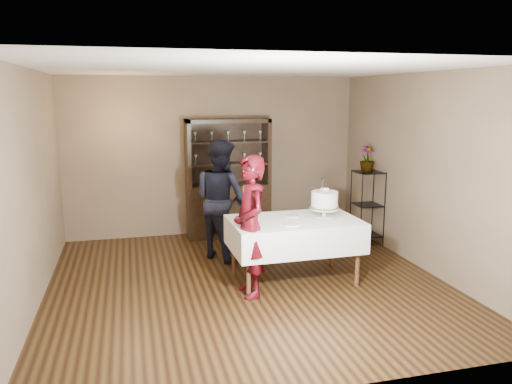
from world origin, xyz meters
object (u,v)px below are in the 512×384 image
(cake, at_px, (324,201))
(potted_plant, at_px, (367,159))
(china_hutch, at_px, (228,197))
(man, at_px, (221,199))
(plant_etagere, at_px, (367,205))
(woman, at_px, (250,226))
(cake_table, at_px, (294,234))

(cake, bearing_deg, potted_plant, 45.54)
(china_hutch, xyz_separation_m, man, (-0.34, -1.14, 0.22))
(plant_etagere, bearing_deg, man, -177.92)
(woman, height_order, cake, woman)
(cake_table, height_order, woman, woman)
(cake, bearing_deg, cake_table, -176.26)
(plant_etagere, height_order, cake_table, plant_etagere)
(plant_etagere, relative_size, man, 0.68)
(woman, height_order, man, man)
(china_hutch, height_order, woman, china_hutch)
(china_hutch, relative_size, cake, 3.74)
(cake, bearing_deg, man, 134.92)
(plant_etagere, bearing_deg, china_hutch, 153.17)
(plant_etagere, distance_m, woman, 2.82)
(plant_etagere, relative_size, woman, 0.70)
(plant_etagere, bearing_deg, potted_plant, -162.05)
(plant_etagere, relative_size, potted_plant, 2.88)
(potted_plant, bearing_deg, china_hutch, 152.34)
(plant_etagere, bearing_deg, cake, -135.17)
(man, bearing_deg, plant_etagere, -121.38)
(cake, relative_size, potted_plant, 1.29)
(woman, bearing_deg, china_hutch, 168.66)
(woman, relative_size, potted_plant, 4.11)
(cake_table, bearing_deg, plant_etagere, 37.31)
(china_hutch, bearing_deg, cake, -70.38)
(cake_table, bearing_deg, woman, -155.51)
(cake_table, xyz_separation_m, cake, (0.42, 0.03, 0.41))
(china_hutch, xyz_separation_m, plant_etagere, (2.08, -1.05, -0.01))
(woman, bearing_deg, cake, 101.06)
(man, height_order, cake, man)
(cake_table, bearing_deg, china_hutch, 99.79)
(cake_table, height_order, cake, cake)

